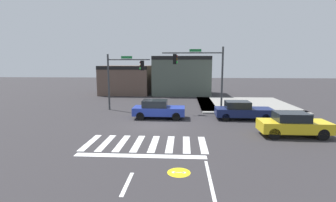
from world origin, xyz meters
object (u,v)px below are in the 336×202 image
(traffic_signal_northwest, at_px, (124,72))
(car_navy, at_px, (242,110))
(car_blue, at_px, (158,109))
(car_yellow, at_px, (293,124))
(traffic_signal_northeast, at_px, (201,68))

(traffic_signal_northwest, height_order, car_navy, traffic_signal_northwest)
(car_blue, distance_m, car_yellow, 10.39)
(car_blue, height_order, car_yellow, car_blue)
(car_blue, xyz_separation_m, car_yellow, (9.22, -4.79, 0.01))
(traffic_signal_northeast, relative_size, car_navy, 1.33)
(car_yellow, bearing_deg, traffic_signal_northeast, -54.60)
(traffic_signal_northeast, bearing_deg, car_yellow, 125.40)
(traffic_signal_northeast, distance_m, car_blue, 5.86)
(traffic_signal_northeast, relative_size, traffic_signal_northwest, 1.11)
(traffic_signal_northwest, distance_m, car_yellow, 15.78)
(car_blue, bearing_deg, traffic_signal_northeast, 36.62)
(traffic_signal_northeast, bearing_deg, car_blue, 36.62)
(car_yellow, bearing_deg, traffic_signal_northwest, -33.03)
(traffic_signal_northeast, xyz_separation_m, car_yellow, (5.41, -7.62, -3.44))
(car_yellow, xyz_separation_m, car_navy, (-2.14, 4.85, -0.04))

